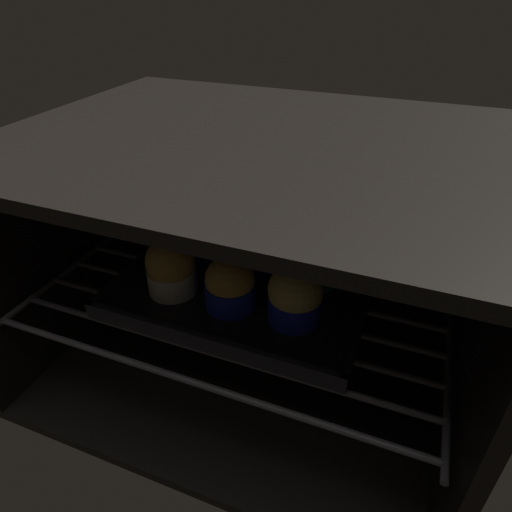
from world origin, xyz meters
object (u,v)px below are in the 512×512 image
at_px(muffin_row0_col0, 171,267).
at_px(muffin_row2_col2, 331,231).
at_px(muffin_row0_col1, 229,284).
at_px(muffin_row2_col0, 226,210).
at_px(baking_tray, 256,271).
at_px(muffin_row1_col0, 200,236).
at_px(muffin_row2_col1, 275,221).
at_px(muffin_row1_col2, 316,259).
at_px(muffin_row1_col1, 258,248).
at_px(muffin_row0_col2, 295,296).

height_order(muffin_row0_col0, muffin_row2_col2, same).
bearing_deg(muffin_row0_col1, muffin_row2_col0, 115.67).
distance_m(baking_tray, muffin_row1_col0, 0.10).
relative_size(muffin_row0_col0, muffin_row2_col1, 1.05).
xyz_separation_m(baking_tray, muffin_row1_col2, (0.09, 0.00, 0.04)).
xyz_separation_m(baking_tray, muffin_row2_col1, (-0.00, 0.08, 0.04)).
relative_size(baking_tray, muffin_row2_col2, 4.08).
relative_size(muffin_row1_col1, muffin_row1_col2, 0.94).
distance_m(muffin_row0_col0, muffin_row2_col0, 0.18).
bearing_deg(muffin_row1_col1, muffin_row1_col0, -178.03).
height_order(muffin_row0_col2, muffin_row1_col2, muffin_row1_col2).
distance_m(muffin_row1_col1, muffin_row2_col2, 0.12).
bearing_deg(muffin_row2_col2, muffin_row0_col2, -91.56).
bearing_deg(muffin_row2_col1, muffin_row2_col2, 0.59).
height_order(muffin_row0_col1, muffin_row1_col1, muffin_row1_col1).
bearing_deg(muffin_row1_col0, muffin_row1_col1, 1.97).
height_order(muffin_row2_col0, muffin_row2_col1, muffin_row2_col0).
relative_size(muffin_row1_col1, muffin_row2_col1, 0.96).
bearing_deg(muffin_row1_col0, muffin_row2_col1, 44.38).
distance_m(muffin_row0_col0, muffin_row1_col0, 0.09).
bearing_deg(muffin_row2_col1, muffin_row1_col1, -87.43).
bearing_deg(baking_tray, muffin_row2_col1, 90.69).
distance_m(muffin_row1_col0, muffin_row2_col2, 0.20).
xyz_separation_m(muffin_row1_col2, muffin_row2_col1, (-0.09, 0.08, 0.00)).
bearing_deg(muffin_row1_col0, muffin_row0_col1, -45.74).
bearing_deg(baking_tray, muffin_row1_col2, 1.66).
bearing_deg(muffin_row1_col1, muffin_row1_col2, 0.81).
distance_m(muffin_row0_col1, muffin_row2_col1, 0.17).
height_order(baking_tray, muffin_row0_col2, muffin_row0_col2).
distance_m(muffin_row0_col1, muffin_row1_col1, 0.09).
bearing_deg(baking_tray, muffin_row0_col0, -133.70).
xyz_separation_m(muffin_row0_col1, muffin_row2_col0, (-0.08, 0.18, 0.01)).
bearing_deg(muffin_row0_col1, muffin_row0_col2, 2.90).
relative_size(muffin_row0_col2, muffin_row2_col1, 0.99).
height_order(muffin_row1_col2, muffin_row2_col2, muffin_row2_col2).
distance_m(baking_tray, muffin_row1_col2, 0.10).
xyz_separation_m(muffin_row0_col2, muffin_row1_col0, (-0.17, 0.08, 0.00)).
bearing_deg(muffin_row1_col2, muffin_row0_col2, -91.92).
xyz_separation_m(muffin_row0_col1, muffin_row0_col2, (0.09, 0.00, 0.00)).
xyz_separation_m(muffin_row0_col2, muffin_row1_col1, (-0.08, 0.09, -0.00)).
bearing_deg(muffin_row1_col1, muffin_row2_col0, 136.29).
bearing_deg(muffin_row2_col2, muffin_row0_col1, -117.76).
relative_size(muffin_row1_col2, muffin_row2_col0, 1.00).
height_order(muffin_row0_col2, muffin_row2_col1, muffin_row2_col1).
xyz_separation_m(muffin_row0_col0, muffin_row2_col1, (0.08, 0.17, -0.00)).
relative_size(baking_tray, muffin_row2_col1, 4.26).
height_order(baking_tray, muffin_row0_col0, muffin_row0_col0).
bearing_deg(muffin_row1_col1, baking_tray, -153.28).
height_order(muffin_row1_col0, muffin_row1_col1, muffin_row1_col0).
xyz_separation_m(baking_tray, muffin_row1_col1, (0.00, 0.00, 0.04)).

